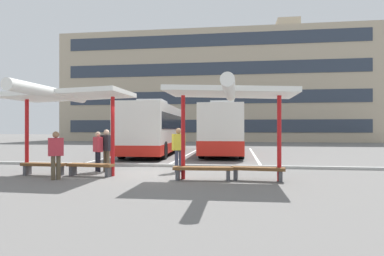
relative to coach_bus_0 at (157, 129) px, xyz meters
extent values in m
plane|color=slate|center=(2.22, -9.72, -1.66)|extent=(160.00, 160.00, 0.00)
cube|color=tan|center=(2.22, 27.75, 5.77)|extent=(42.34, 14.73, 14.85)
cube|color=#2D3847|center=(2.22, 20.36, 0.38)|extent=(38.95, 0.08, 1.63)
cube|color=#2D3847|center=(2.22, 20.36, 4.10)|extent=(38.95, 0.08, 1.63)
cube|color=#2D3847|center=(2.22, 20.36, 7.81)|extent=(38.95, 0.08, 1.63)
cube|color=#2D3847|center=(2.22, 20.36, 11.52)|extent=(38.95, 0.08, 1.63)
cube|color=tan|center=(12.81, 27.75, 14.59)|extent=(3.20, 3.20, 2.80)
cube|color=silver|center=(0.00, 0.00, 0.06)|extent=(3.16, 11.55, 2.90)
cube|color=red|center=(0.00, 0.00, -1.10)|extent=(3.20, 11.59, 0.57)
cube|color=black|center=(0.00, 0.00, 0.50)|extent=(3.14, 10.64, 0.92)
cube|color=black|center=(-0.28, 5.68, 0.41)|extent=(2.29, 0.19, 1.74)
cube|color=silver|center=(0.07, -1.43, 1.69)|extent=(1.67, 2.27, 0.36)
cylinder|color=black|center=(-1.40, 4.06, -1.16)|extent=(0.35, 1.01, 1.00)
cylinder|color=black|center=(1.00, 4.17, -1.16)|extent=(0.35, 1.01, 1.00)
cylinder|color=black|center=(-1.00, -4.17, -1.16)|extent=(0.35, 1.01, 1.00)
cylinder|color=black|center=(1.40, -4.06, -1.16)|extent=(0.35, 1.01, 1.00)
cube|color=silver|center=(4.50, 0.86, 0.03)|extent=(2.63, 11.38, 2.83)
cube|color=red|center=(4.50, 0.86, -0.99)|extent=(2.67, 11.42, 0.78)
cube|color=black|center=(4.50, 0.86, 0.37)|extent=(2.65, 10.47, 1.04)
cube|color=black|center=(4.43, 6.51, 0.37)|extent=(2.18, 0.11, 1.70)
cube|color=silver|center=(4.52, -0.56, 1.62)|extent=(1.51, 2.22, 0.36)
cylinder|color=black|center=(3.31, 4.92, -1.16)|extent=(0.31, 1.00, 1.00)
cylinder|color=black|center=(5.59, 4.95, -1.16)|extent=(0.31, 1.00, 1.00)
cylinder|color=black|center=(3.42, -3.23, -1.16)|extent=(0.31, 1.00, 1.00)
cylinder|color=black|center=(5.70, -3.20, -1.16)|extent=(0.31, 1.00, 1.00)
cube|color=white|center=(-2.10, -0.06, -1.66)|extent=(0.16, 14.00, 0.01)
cube|color=white|center=(2.22, -0.06, -1.66)|extent=(0.16, 14.00, 0.01)
cube|color=white|center=(6.54, -0.06, -1.66)|extent=(0.16, 14.00, 0.01)
cylinder|color=red|center=(-2.38, -10.56, -0.23)|extent=(0.14, 0.14, 2.87)
cylinder|color=red|center=(1.00, -10.56, -0.23)|extent=(0.14, 0.14, 2.87)
cube|color=white|center=(-0.69, -10.56, 1.29)|extent=(4.38, 2.53, 0.31)
cylinder|color=white|center=(-0.69, -11.68, 1.26)|extent=(0.36, 4.38, 0.36)
cube|color=brown|center=(-1.59, -10.74, -1.26)|extent=(1.64, 0.47, 0.10)
cube|color=#4C4C51|center=(-2.25, -10.71, -1.49)|extent=(0.13, 0.34, 0.35)
cube|color=#4C4C51|center=(-0.93, -10.76, -1.49)|extent=(0.13, 0.34, 0.35)
cube|color=brown|center=(0.21, -10.69, -1.26)|extent=(1.73, 0.54, 0.10)
cube|color=#4C4C51|center=(-0.49, -10.64, -1.49)|extent=(0.14, 0.34, 0.35)
cube|color=#4C4C51|center=(0.91, -10.75, -1.49)|extent=(0.14, 0.34, 0.35)
cylinder|color=red|center=(3.64, -10.92, -0.24)|extent=(0.14, 0.14, 2.85)
cylinder|color=red|center=(6.83, -10.92, -0.24)|extent=(0.14, 0.14, 2.85)
cube|color=white|center=(5.23, -10.92, 1.27)|extent=(4.19, 2.40, 0.29)
cylinder|color=white|center=(5.23, -11.97, 1.24)|extent=(0.36, 4.18, 0.36)
cube|color=brown|center=(4.33, -11.10, -1.26)|extent=(1.99, 0.54, 0.10)
cube|color=#4C4C51|center=(3.50, -11.15, -1.49)|extent=(0.14, 0.34, 0.35)
cube|color=#4C4C51|center=(5.17, -11.05, -1.49)|extent=(0.14, 0.34, 0.35)
cube|color=brown|center=(6.13, -10.95, -1.26)|extent=(1.77, 0.59, 0.10)
cube|color=#4C4C51|center=(5.42, -10.88, -1.49)|extent=(0.15, 0.35, 0.35)
cube|color=#4C4C51|center=(6.85, -11.02, -1.49)|extent=(0.15, 0.35, 0.35)
cube|color=#ADADA8|center=(2.22, -7.45, -1.60)|extent=(44.00, 0.24, 0.12)
cylinder|color=brown|center=(-0.62, -11.71, -1.26)|extent=(0.14, 0.14, 0.80)
cylinder|color=brown|center=(-0.49, -11.61, -1.26)|extent=(0.14, 0.14, 0.80)
cube|color=#BF333F|center=(-0.56, -11.66, -0.56)|extent=(0.50, 0.46, 0.60)
sphere|color=#936B4C|center=(-0.56, -11.66, -0.15)|extent=(0.22, 0.22, 0.22)
cylinder|color=brown|center=(0.22, -9.39, -1.25)|extent=(0.14, 0.14, 0.83)
cylinder|color=brown|center=(0.37, -9.47, -1.25)|extent=(0.14, 0.14, 0.83)
cube|color=#26262D|center=(0.29, -9.43, -0.52)|extent=(0.53, 0.43, 0.62)
sphere|color=beige|center=(0.29, -9.43, -0.09)|extent=(0.22, 0.22, 0.22)
cylinder|color=black|center=(-0.11, -9.42, -1.27)|extent=(0.14, 0.14, 0.79)
cylinder|color=black|center=(0.01, -9.53, -1.27)|extent=(0.14, 0.14, 0.79)
cube|color=#BF333F|center=(-0.05, -9.48, -0.58)|extent=(0.49, 0.47, 0.59)
sphere|color=beige|center=(-0.05, -9.48, -0.17)|extent=(0.21, 0.21, 0.21)
cylinder|color=#33384C|center=(3.08, -9.15, -1.23)|extent=(0.14, 0.14, 0.86)
cylinder|color=#33384C|center=(3.23, -9.06, -1.23)|extent=(0.14, 0.14, 0.86)
cube|color=gold|center=(3.16, -9.10, -0.48)|extent=(0.54, 0.45, 0.64)
sphere|color=#936B4C|center=(3.16, -9.10, -0.04)|extent=(0.23, 0.23, 0.23)
camera|label=1|loc=(5.47, -21.90, 0.06)|focal=30.66mm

